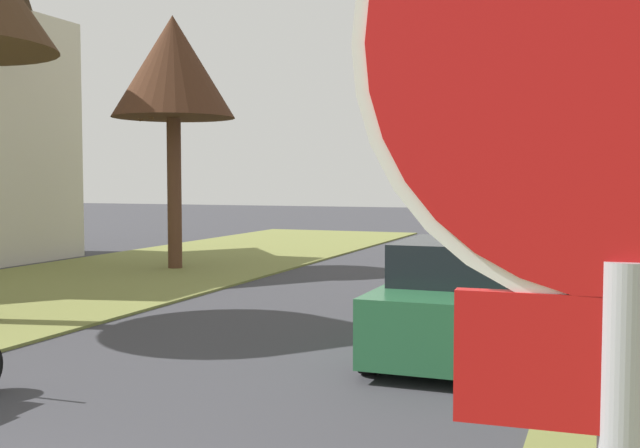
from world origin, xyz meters
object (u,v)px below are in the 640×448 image
stop_sign_far (602,194)px  curbside_mailbox (591,303)px  stop_sign_near (625,331)px  street_tree_left_mid_b (173,69)px  parked_sedan_green (463,300)px  parked_sedan_silver (522,255)px

stop_sign_far → curbside_mailbox: size_ratio=2.31×
stop_sign_near → stop_sign_far: bearing=90.6°
street_tree_left_mid_b → stop_sign_far: bearing=-19.2°
curbside_mailbox → parked_sedan_green: bearing=134.8°
stop_sign_far → parked_sedan_green: (-1.76, -3.14, -1.44)m
stop_sign_near → parked_sedan_silver: stop_sign_near is taller
stop_sign_near → parked_sedan_green: 9.61m
street_tree_left_mid_b → parked_sedan_silver: 10.11m
curbside_mailbox → street_tree_left_mid_b: bearing=141.1°
street_tree_left_mid_b → curbside_mailbox: size_ratio=5.24×
parked_sedan_silver → stop_sign_near: bearing=-83.6°
street_tree_left_mid_b → parked_sedan_silver: street_tree_left_mid_b is taller
stop_sign_far → parked_sedan_green: size_ratio=0.67×
stop_sign_far → street_tree_left_mid_b: street_tree_left_mid_b is taller
street_tree_left_mid_b → parked_sedan_silver: size_ratio=1.51×
street_tree_left_mid_b → parked_sedan_green: 12.14m
parked_sedan_silver → curbside_mailbox: bearing=-79.2°
stop_sign_far → parked_sedan_green: bearing=-119.2°
stop_sign_near → street_tree_left_mid_b: bearing=123.8°
street_tree_left_mid_b → parked_sedan_silver: bearing=-1.1°
street_tree_left_mid_b → curbside_mailbox: bearing=-38.9°
parked_sedan_silver → curbside_mailbox: size_ratio=3.47×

